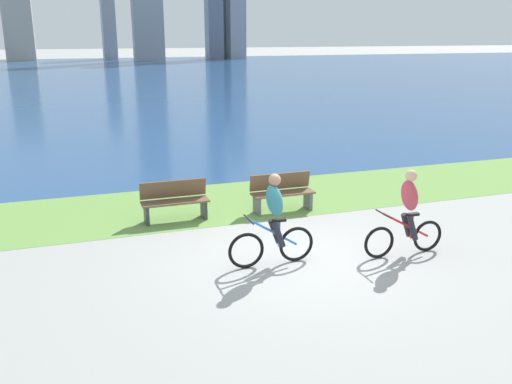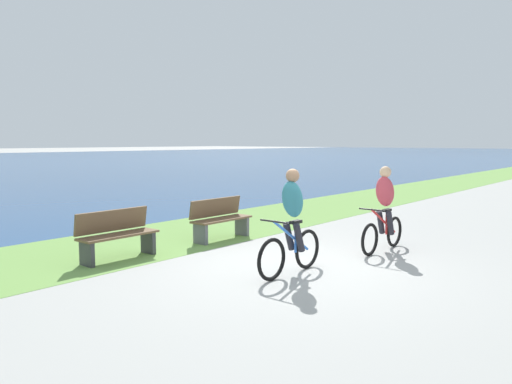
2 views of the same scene
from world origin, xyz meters
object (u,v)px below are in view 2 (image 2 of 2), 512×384
object	(u,v)px
cyclist_lead	(292,223)
bench_far_along_path	(117,235)
cyclist_trailing	(384,209)
bench_near_path	(220,219)

from	to	relation	value
cyclist_lead	bench_far_along_path	bearing A→B (deg)	111.86
cyclist_trailing	bench_near_path	xyz separation A→B (m)	(-1.23, 3.26, -0.38)
cyclist_lead	bench_near_path	xyz separation A→B (m)	(1.31, 2.88, -0.39)
bench_far_along_path	cyclist_trailing	bearing A→B (deg)	-42.21
bench_near_path	bench_far_along_path	world-z (taller)	same
cyclist_lead	cyclist_trailing	xyz separation A→B (m)	(2.54, -0.38, -0.01)
cyclist_trailing	bench_far_along_path	xyz separation A→B (m)	(-3.76, 3.41, -0.38)
cyclist_lead	bench_far_along_path	xyz separation A→B (m)	(-1.22, 3.04, -0.39)
cyclist_trailing	bench_near_path	bearing A→B (deg)	110.74
cyclist_trailing	cyclist_lead	bearing A→B (deg)	171.57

